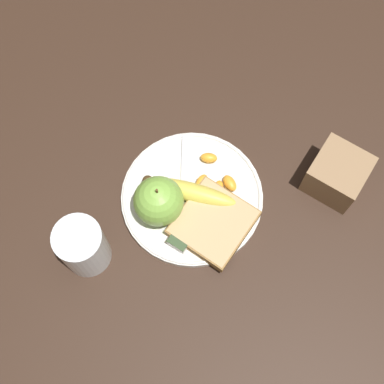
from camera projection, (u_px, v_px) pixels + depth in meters
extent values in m
plane|color=#332116|center=(192.00, 199.00, 0.91)|extent=(3.00, 3.00, 0.00)
cylinder|color=silver|center=(192.00, 197.00, 0.90)|extent=(0.24, 0.24, 0.01)
torus|color=silver|center=(192.00, 196.00, 0.90)|extent=(0.24, 0.24, 0.01)
cylinder|color=silver|center=(83.00, 246.00, 0.83)|extent=(0.08, 0.08, 0.10)
cylinder|color=yellow|center=(84.00, 248.00, 0.83)|extent=(0.07, 0.07, 0.08)
sphere|color=#84BC47|center=(159.00, 201.00, 0.85)|extent=(0.08, 0.08, 0.08)
cylinder|color=brown|center=(157.00, 191.00, 0.81)|extent=(0.00, 0.00, 0.01)
ellipsoid|color=#E0CC4C|center=(189.00, 192.00, 0.88)|extent=(0.08, 0.16, 0.03)
sphere|color=#473319|center=(148.00, 181.00, 0.89)|extent=(0.02, 0.02, 0.02)
cube|color=olive|center=(213.00, 223.00, 0.87)|extent=(0.12, 0.12, 0.02)
cube|color=tan|center=(213.00, 223.00, 0.87)|extent=(0.12, 0.11, 0.02)
cube|color=silver|center=(185.00, 171.00, 0.91)|extent=(0.12, 0.08, 0.00)
cube|color=silver|center=(183.00, 223.00, 0.88)|extent=(0.06, 0.05, 0.00)
cube|color=white|center=(182.00, 238.00, 0.86)|extent=(0.04, 0.03, 0.02)
cube|color=#334728|center=(181.00, 237.00, 0.85)|extent=(0.04, 0.03, 0.00)
ellipsoid|color=#F9A32D|center=(230.00, 183.00, 0.90)|extent=(0.03, 0.04, 0.02)
ellipsoid|color=#F9A32D|center=(209.00, 158.00, 0.92)|extent=(0.03, 0.03, 0.02)
ellipsoid|color=#F9A32D|center=(219.00, 188.00, 0.90)|extent=(0.03, 0.03, 0.02)
ellipsoid|color=#F9A32D|center=(200.00, 180.00, 0.90)|extent=(0.03, 0.02, 0.01)
ellipsoid|color=#F9A32D|center=(200.00, 193.00, 0.89)|extent=(0.03, 0.02, 0.02)
cube|color=#93704C|center=(337.00, 174.00, 0.89)|extent=(0.09, 0.09, 0.07)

